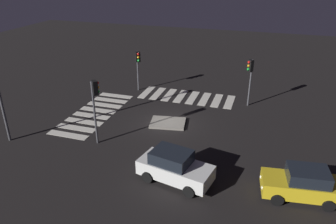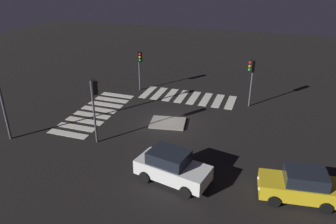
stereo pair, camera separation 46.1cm
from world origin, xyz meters
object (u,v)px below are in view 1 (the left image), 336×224
(traffic_island, at_px, (168,123))
(traffic_light_east, at_px, (138,61))
(car_white, at_px, (174,167))
(car_yellow, at_px, (302,184))
(traffic_light_south, at_px, (250,71))
(traffic_light_north, at_px, (95,97))

(traffic_island, bearing_deg, traffic_light_east, -50.86)
(traffic_island, distance_m, car_white, 7.26)
(traffic_island, xyz_separation_m, car_white, (-2.55, 6.75, 0.83))
(car_yellow, xyz_separation_m, car_white, (6.90, 0.63, 0.04))
(car_yellow, bearing_deg, car_white, -2.03)
(traffic_island, distance_m, traffic_light_east, 8.34)
(car_yellow, height_order, car_white, car_white)
(traffic_island, relative_size, car_white, 0.66)
(traffic_light_south, bearing_deg, car_white, 31.85)
(car_white, relative_size, traffic_light_north, 0.99)
(traffic_island, height_order, traffic_light_east, traffic_light_east)
(car_yellow, bearing_deg, traffic_light_east, -47.53)
(traffic_island, height_order, traffic_light_north, traffic_light_north)
(car_yellow, bearing_deg, traffic_island, -40.19)
(car_yellow, relative_size, traffic_light_east, 1.09)
(car_yellow, height_order, traffic_light_north, traffic_light_north)
(traffic_light_east, distance_m, traffic_light_south, 10.51)
(traffic_light_south, bearing_deg, traffic_island, 0.37)
(traffic_island, bearing_deg, traffic_light_north, 48.19)
(traffic_light_east, relative_size, traffic_light_north, 0.85)
(car_yellow, distance_m, traffic_light_north, 13.57)
(car_white, distance_m, traffic_light_north, 7.24)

